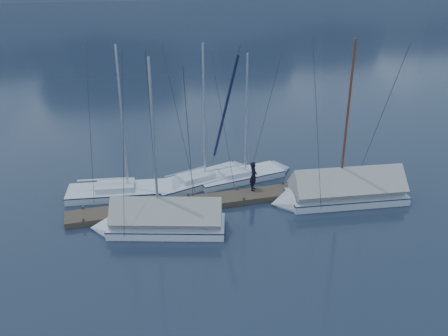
{
  "coord_description": "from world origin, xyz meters",
  "views": [
    {
      "loc": [
        -6.81,
        -21.94,
        13.01
      ],
      "look_at": [
        0.0,
        2.0,
        2.2
      ],
      "focal_mm": 38.0,
      "sensor_mm": 36.0,
      "label": 1
    }
  ],
  "objects": [
    {
      "name": "person",
      "position": [
        1.97,
        2.45,
        1.25
      ],
      "size": [
        0.67,
        0.78,
        1.82
      ],
      "primitive_type": "imported",
      "rotation": [
        0.0,
        0.0,
        1.15
      ],
      "color": "black",
      "rests_on": "dock"
    },
    {
      "name": "sailboat_open_left",
      "position": [
        -4.81,
        4.46,
        0.17
      ],
      "size": [
        7.71,
        3.39,
        9.9
      ],
      "color": "silver",
      "rests_on": "ground"
    },
    {
      "name": "sailboat_covered_far",
      "position": [
        -4.31,
        -0.13,
        0.49
      ],
      "size": [
        7.44,
        4.09,
        10.0
      ],
      "color": "silver",
      "rests_on": "ground"
    },
    {
      "name": "mooring_posts",
      "position": [
        -0.5,
        2.0,
        0.35
      ],
      "size": [
        15.12,
        1.52,
        0.35
      ],
      "color": "#382D23",
      "rests_on": "ground"
    },
    {
      "name": "ground",
      "position": [
        0.0,
        0.0,
        0.0
      ],
      "size": [
        1000.0,
        1000.0,
        0.0
      ],
      "primitive_type": "plane",
      "color": "black",
      "rests_on": "ground"
    },
    {
      "name": "sailboat_open_mid",
      "position": [
        0.08,
        5.17,
        0.17
      ],
      "size": [
        7.6,
        4.18,
        9.68
      ],
      "color": "silver",
      "rests_on": "ground"
    },
    {
      "name": "dock",
      "position": [
        0.0,
        2.0,
        0.11
      ],
      "size": [
        18.0,
        1.5,
        0.54
      ],
      "color": "#382D23",
      "rests_on": "ground"
    },
    {
      "name": "sailboat_open_right",
      "position": [
        2.73,
        4.98,
        0.16
      ],
      "size": [
        6.97,
        3.2,
        8.92
      ],
      "color": "silver",
      "rests_on": "ground"
    },
    {
      "name": "sailboat_covered_near",
      "position": [
        6.41,
        0.3,
        0.52
      ],
      "size": [
        8.29,
        3.64,
        10.46
      ],
      "color": "silver",
      "rests_on": "ground"
    }
  ]
}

